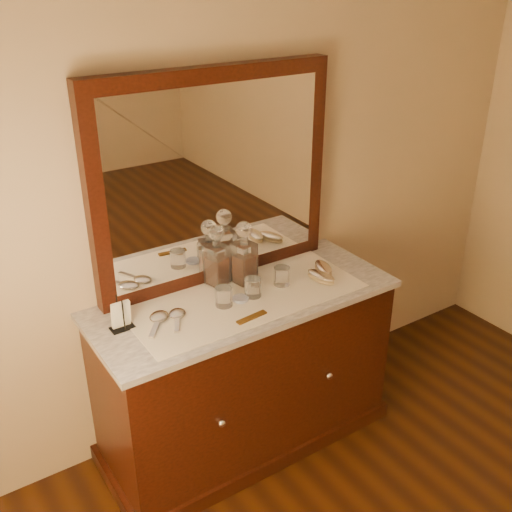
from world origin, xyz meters
The scene contains 18 objects.
dresser_cabinet centered at (0.00, 1.96, 0.41)m, with size 1.40×0.55×0.82m, color black.
dresser_plinth centered at (0.00, 1.96, 0.04)m, with size 1.46×0.59×0.08m, color black.
knob_left centered at (-0.30, 1.67, 0.45)m, with size 0.04×0.04×0.04m, color silver.
knob_right centered at (0.30, 1.67, 0.45)m, with size 0.04×0.04×0.04m, color silver.
marble_top centered at (0.00, 1.96, 0.83)m, with size 1.44×0.59×0.03m, color white.
mirror_frame centered at (0.00, 2.20, 1.35)m, with size 1.20×0.08×1.00m, color black.
mirror_glass centered at (0.00, 2.17, 1.35)m, with size 1.06×0.01×0.86m, color white.
lace_runner centered at (0.00, 1.94, 0.85)m, with size 1.10×0.45×0.00m, color white.
pin_dish centered at (-0.03, 1.93, 0.86)m, with size 0.08×0.08×0.01m, color white.
comb centered at (-0.08, 1.77, 0.86)m, with size 0.15×0.03×0.01m, color brown.
napkin_rack centered at (-0.57, 2.01, 0.91)m, with size 0.10×0.07×0.15m.
decanter_left centered at (-0.04, 2.12, 0.97)m, with size 0.11×0.11×0.30m.
decanter_right centered at (0.07, 2.07, 0.97)m, with size 0.11×0.11×0.31m.
brush_near centered at (0.39, 1.87, 0.88)m, with size 0.10×0.17×0.04m.
brush_far centered at (0.45, 1.93, 0.88)m, with size 0.11×0.17×0.04m.
hand_mirror_outer centered at (-0.42, 1.98, 0.86)m, with size 0.17×0.20×0.02m.
hand_mirror_inner centered at (-0.34, 1.96, 0.86)m, with size 0.13×0.19×0.02m.
tumblers centered at (0.04, 1.94, 0.90)m, with size 0.41×0.10×0.09m.
Camera 1 is at (-1.27, -0.07, 2.24)m, focal length 41.87 mm.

